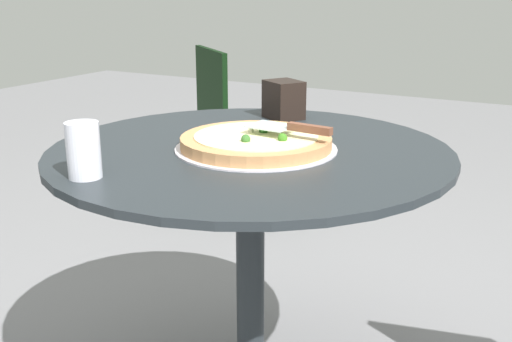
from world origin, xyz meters
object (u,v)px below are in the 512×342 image
at_px(patio_chair_far, 235,118).
at_px(patio_table, 250,214).
at_px(pizza_server, 291,127).
at_px(pizza_on_tray, 256,142).
at_px(napkin_dispenser, 284,100).
at_px(drinking_cup, 83,150).

bearing_deg(patio_chair_far, patio_table, -147.86).
bearing_deg(pizza_server, patio_chair_far, 35.60).
distance_m(pizza_on_tray, patio_chair_far, 1.54).
relative_size(patio_table, napkin_dispenser, 8.82).
xyz_separation_m(pizza_on_tray, drinking_cup, (-0.36, 0.19, 0.04)).
xyz_separation_m(pizza_server, patio_chair_far, (1.25, 0.90, -0.31)).
bearing_deg(patio_table, drinking_cup, 154.44).
xyz_separation_m(drinking_cup, patio_chair_far, (1.64, 0.62, -0.31)).
height_order(pizza_on_tray, napkin_dispenser, napkin_dispenser).
bearing_deg(patio_chair_far, pizza_on_tray, -147.34).
xyz_separation_m(patio_table, drinking_cup, (-0.37, 0.17, 0.23)).
xyz_separation_m(pizza_server, napkin_dispenser, (0.32, 0.18, -0.00)).
height_order(pizza_on_tray, patio_chair_far, patio_chair_far).
bearing_deg(pizza_server, drinking_cup, 144.68).
distance_m(pizza_server, napkin_dispenser, 0.36).
bearing_deg(patio_chair_far, napkin_dispenser, -142.40).
distance_m(pizza_on_tray, napkin_dispenser, 0.36).
xyz_separation_m(patio_table, pizza_on_tray, (-0.01, -0.02, 0.19)).
distance_m(pizza_server, patio_chair_far, 1.57).
distance_m(drinking_cup, patio_chair_far, 1.78).
relative_size(pizza_on_tray, patio_chair_far, 0.46).
relative_size(drinking_cup, napkin_dispenser, 1.05).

